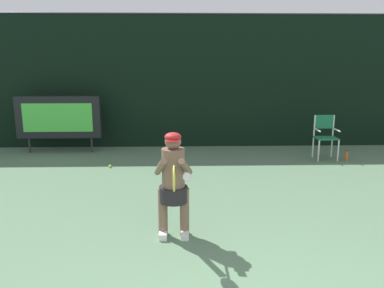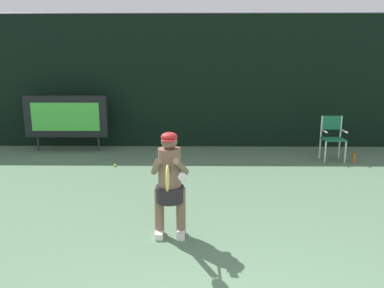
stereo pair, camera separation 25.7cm
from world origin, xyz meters
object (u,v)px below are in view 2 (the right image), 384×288
Objects in this scene: umpire_chair at (333,135)px; tennis_player at (170,181)px; tennis_racket at (168,178)px; scoreboard at (66,116)px; tennis_ball_spare at (115,165)px; water_bottle at (354,157)px.

umpire_chair is 0.73× the size of tennis_player.
tennis_racket reaches higher than umpire_chair.
tennis_player is at bearing -58.38° from scoreboard.
tennis_player is 3.91m from tennis_ball_spare.
tennis_ball_spare is at bearing -44.17° from scoreboard.
umpire_chair reaches higher than water_bottle.
tennis_ball_spare is (-5.21, -0.69, -0.58)m from umpire_chair.
tennis_player reaches higher than tennis_ball_spare.
umpire_chair is (6.79, -0.85, -0.33)m from scoreboard.
tennis_ball_spare is (1.58, -1.54, -0.91)m from scoreboard.
umpire_chair is 15.88× the size of tennis_ball_spare.
tennis_racket is at bearing -88.00° from tennis_player.
scoreboard is at bearing 122.65° from tennis_racket.
tennis_racket is at bearing -132.03° from water_bottle.
water_bottle is 3.90× the size of tennis_ball_spare.
tennis_racket is 4.53m from tennis_ball_spare.
water_bottle is 5.71m from tennis_ball_spare.
umpire_chair is 1.79× the size of tennis_racket.
tennis_racket is at bearing -69.45° from tennis_ball_spare.
water_bottle is 0.18× the size of tennis_player.
tennis_player is at bearing -66.49° from tennis_ball_spare.
water_bottle is 5.79m from tennis_player.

